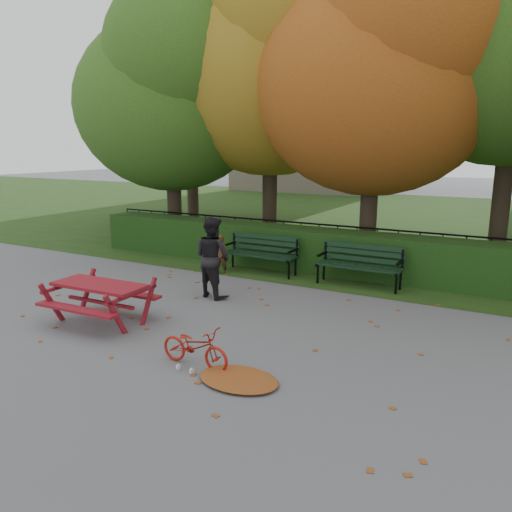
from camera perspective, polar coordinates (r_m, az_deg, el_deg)
The scene contains 17 objects.
ground at distance 8.23m, azimuth -3.71°, elevation -8.53°, with size 90.00×90.00×0.00m, color slate.
grass_strip at distance 21.08m, azimuth 17.31°, elevation 3.88°, with size 90.00×90.00×0.00m, color #203712.
building_left at distance 35.32m, azimuth 7.27°, elevation 19.78°, with size 10.00×7.00×15.00m, color #C5B099.
hedge at distance 11.98m, azimuth 7.94°, elevation 0.56°, with size 13.00×0.90×1.00m, color black.
iron_fence at distance 12.70m, azimuth 9.25°, elevation 1.37°, with size 14.00×0.04×1.02m.
tree_a at distance 15.33m, azimuth -9.33°, elevation 18.21°, with size 5.88×5.60×7.48m.
tree_b at distance 14.97m, azimuth 2.50°, elevation 21.90°, with size 6.72×6.40×8.79m.
tree_c at distance 12.99m, azimuth 14.71°, elevation 20.40°, with size 6.30×6.00×8.00m.
tree_f at distance 19.54m, azimuth -7.18°, elevation 20.46°, with size 6.93×6.60×9.19m.
bench_left at distance 11.79m, azimuth 0.63°, elevation 0.59°, with size 1.80×0.57×0.88m.
bench_right at distance 10.88m, azimuth 11.82°, elevation -0.68°, with size 1.80×0.57×0.88m.
picnic_table at distance 8.82m, azimuth -17.43°, elevation -3.97°, with size 1.66×1.36×0.78m.
leaf_pile at distance 6.56m, azimuth -2.01°, elevation -13.87°, with size 1.09×0.75×0.08m, color brown.
leaf_scatter at distance 8.47m, azimuth -2.61°, elevation -7.86°, with size 9.00×5.70×0.01m, color brown, non-canonical shape.
child at distance 11.72m, azimuth -4.05°, elevation 0.20°, with size 0.34×0.22×0.92m, color #412615.
adult at distance 9.87m, azimuth -5.02°, elevation -0.10°, with size 0.78×0.61×1.61m, color black.
bicycle at distance 6.92m, azimuth -7.00°, elevation -10.24°, with size 0.38×1.08×0.57m, color #A41A0F.
Camera 1 is at (4.18, -6.45, 2.95)m, focal length 35.00 mm.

